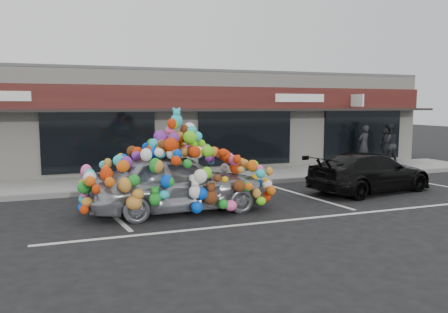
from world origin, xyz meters
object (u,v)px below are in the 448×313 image
object	(u,v)px
pedestrian_b	(388,144)
pedestrian_c	(385,147)
black_sedan	(370,172)
toy_car	(178,176)
pedestrian_a	(364,145)

from	to	relation	value
pedestrian_b	pedestrian_c	size ratio (longest dim) A/B	1.12
black_sedan	pedestrian_b	size ratio (longest dim) A/B	2.38
pedestrian_b	pedestrian_c	world-z (taller)	pedestrian_b
pedestrian_b	pedestrian_c	xyz separation A→B (m)	(-0.25, -0.07, -0.10)
toy_car	pedestrian_c	xyz separation A→B (m)	(10.62, 4.58, 0.02)
pedestrian_a	pedestrian_c	bearing A→B (deg)	132.03
toy_car	pedestrian_b	world-z (taller)	toy_car
toy_car	pedestrian_b	size ratio (longest dim) A/B	2.63
black_sedan	pedestrian_c	size ratio (longest dim) A/B	2.67
pedestrian_c	pedestrian_b	bearing A→B (deg)	145.88
pedestrian_c	black_sedan	bearing A→B (deg)	-4.66
black_sedan	pedestrian_a	size ratio (longest dim) A/B	2.49
toy_car	black_sedan	bearing A→B (deg)	-87.80
pedestrian_a	pedestrian_c	size ratio (longest dim) A/B	1.07
pedestrian_a	black_sedan	bearing A→B (deg)	39.98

